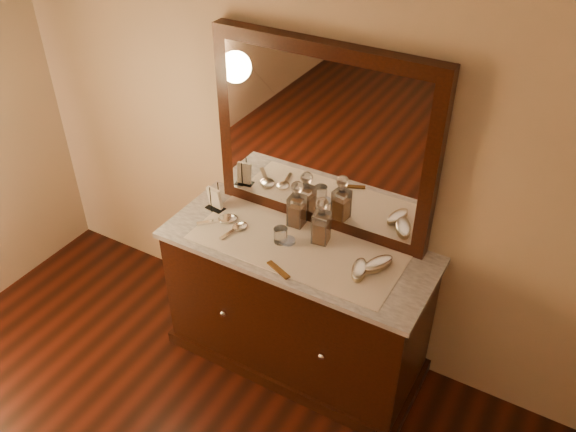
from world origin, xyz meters
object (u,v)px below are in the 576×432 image
Objects in this scene: dresser_cabinet at (297,306)px; brush_far at (378,264)px; decanter_right at (321,225)px; decanter_left at (297,208)px; hand_mirror_outer at (224,219)px; mirror_frame at (323,140)px; hand_mirror_inner at (238,228)px; brush_near at (359,270)px; comb at (278,270)px; napkin_rack at (215,199)px; pin_dish at (288,241)px.

brush_far reaches higher than dresser_cabinet.
brush_far is at bearing -8.63° from decanter_right.
decanter_left is 0.41m from hand_mirror_outer.
mirror_frame reaches higher than dresser_cabinet.
decanter_right is 1.38× the size of hand_mirror_inner.
brush_near is at bearing -2.17° from hand_mirror_outer.
decanter_right is (0.07, 0.31, 0.10)m from comb.
hand_mirror_inner is at bearing -24.44° from napkin_rack.
hand_mirror_inner is (-0.25, -0.19, -0.10)m from decanter_left.
dresser_cabinet is 0.50m from comb.
mirror_frame is 4.42× the size of decanter_left.
mirror_frame is 0.71m from hand_mirror_outer.
brush_near is (0.46, -0.20, -0.08)m from decanter_left.
decanter_left is at bearing 37.64° from hand_mirror_inner.
mirror_frame is at bearing 154.01° from brush_far.
brush_far is at bearing 4.61° from dresser_cabinet.
napkin_rack is 0.93m from brush_near.
dresser_cabinet is 7.13× the size of hand_mirror_inner.
brush_far is (0.43, -0.21, -0.47)m from mirror_frame.
decanter_left is 0.19m from decanter_right.
comb is 0.79× the size of hand_mirror_inner.
brush_far reaches higher than brush_near.
mirror_frame reaches higher than napkin_rack.
brush_far is at bearing 4.79° from pin_dish.
hand_mirror_inner is at bearing -173.00° from dresser_cabinet.
dresser_cabinet is 0.58m from decanter_left.
mirror_frame reaches higher than hand_mirror_inner.
brush_near reaches higher than dresser_cabinet.
dresser_cabinet is 0.97m from mirror_frame.
mirror_frame is 0.68m from comb.
dresser_cabinet is 0.56m from decanter_right.
dresser_cabinet is at bearing -175.39° from brush_far.
decanter_right is at bearing -60.68° from mirror_frame.
pin_dish is 0.29× the size of decanter_left.
napkin_rack is (-0.50, 0.06, 0.05)m from pin_dish.
hand_mirror_inner is (-0.34, -0.04, 0.45)m from dresser_cabinet.
brush_near is 0.82m from hand_mirror_outer.
mirror_frame is 6.22× the size of brush_far.
dresser_cabinet is 0.60m from brush_near.
decanter_right reaches higher than dresser_cabinet.
hand_mirror_outer is at bearing -178.47° from pin_dish.
comb is 0.97× the size of napkin_rack.
brush_far is at bearing 53.79° from comb.
pin_dish is 0.49m from brush_far.
decanter_right is (0.65, 0.03, 0.04)m from napkin_rack.
dresser_cabinet is 17.70× the size of pin_dish.
pin_dish is 0.40× the size of hand_mirror_inner.
pin_dish is 0.29× the size of decanter_right.
brush_near is (0.35, 0.18, 0.02)m from comb.
hand_mirror_outer is (-0.45, -0.26, -0.49)m from mirror_frame.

